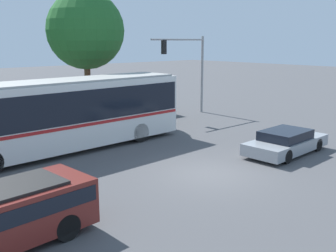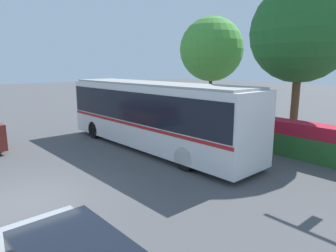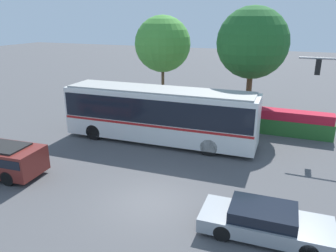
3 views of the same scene
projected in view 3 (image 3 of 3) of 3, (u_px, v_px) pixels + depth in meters
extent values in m
plane|color=#4C4C4F|center=(150.00, 202.00, 14.10)|extent=(140.00, 140.00, 0.00)
cube|color=silver|center=(159.00, 114.00, 20.44)|extent=(12.09, 2.91, 3.05)
cube|color=black|center=(159.00, 107.00, 20.29)|extent=(11.85, 2.95, 1.46)
cube|color=#B21E1E|center=(159.00, 120.00, 20.56)|extent=(11.97, 2.94, 0.14)
cube|color=black|center=(76.00, 101.00, 22.29)|extent=(0.13, 2.14, 1.71)
cube|color=#9D9D99|center=(159.00, 89.00, 19.95)|extent=(11.60, 2.70, 0.10)
cylinder|color=black|center=(94.00, 132.00, 21.19)|extent=(1.01, 0.33, 1.00)
cylinder|color=black|center=(111.00, 122.00, 23.17)|extent=(1.01, 0.33, 1.00)
cylinder|color=black|center=(209.00, 147.00, 18.73)|extent=(1.01, 0.33, 1.00)
cylinder|color=black|center=(217.00, 135.00, 20.70)|extent=(1.01, 0.33, 1.00)
cube|color=gray|center=(265.00, 224.00, 11.90)|extent=(4.72, 2.05, 0.53)
cube|color=black|center=(263.00, 212.00, 11.78)|extent=(2.39, 1.74, 0.42)
cylinder|color=black|center=(307.00, 223.00, 12.21)|extent=(0.62, 0.24, 0.62)
cylinder|color=black|center=(309.00, 251.00, 10.73)|extent=(0.62, 0.24, 0.62)
cylinder|color=black|center=(230.00, 208.00, 13.13)|extent=(0.62, 0.24, 0.62)
cylinder|color=black|center=(222.00, 233.00, 11.64)|extent=(0.62, 0.24, 0.62)
cylinder|color=black|center=(33.00, 164.00, 16.96)|extent=(0.75, 0.31, 0.73)
cylinder|color=black|center=(9.00, 178.00, 15.45)|extent=(0.75, 0.31, 0.73)
cube|color=black|center=(318.00, 67.00, 19.07)|extent=(0.30, 0.22, 0.90)
cylinder|color=red|center=(319.00, 62.00, 19.08)|extent=(0.18, 0.02, 0.18)
cylinder|color=yellow|center=(318.00, 67.00, 19.18)|extent=(0.18, 0.02, 0.18)
cylinder|color=green|center=(317.00, 72.00, 19.27)|extent=(0.18, 0.02, 0.18)
cube|color=#286028|center=(269.00, 125.00, 22.47)|extent=(8.00, 1.12, 1.05)
cube|color=#B7192D|center=(271.00, 113.00, 22.21)|extent=(7.84, 1.07, 0.59)
cylinder|color=brown|center=(163.00, 86.00, 28.21)|extent=(0.25, 0.25, 3.75)
sphere|color=#479338|center=(163.00, 44.00, 27.09)|extent=(4.59, 4.59, 4.59)
cylinder|color=brown|center=(248.00, 97.00, 23.83)|extent=(0.39, 0.39, 4.06)
sphere|color=#236028|center=(253.00, 43.00, 22.63)|extent=(4.93, 4.93, 4.93)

